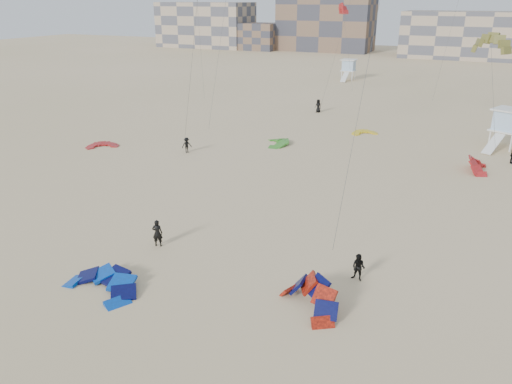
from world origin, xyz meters
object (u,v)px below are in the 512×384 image
at_px(kitesurfer_main, 157,233).
at_px(kite_ground_orange, 309,307).
at_px(lifeguard_tower_near, 507,129).
at_px(kite_ground_blue, 102,289).

bearing_deg(kitesurfer_main, kite_ground_orange, 147.32).
bearing_deg(kite_ground_orange, lifeguard_tower_near, 115.09).
relative_size(kite_ground_blue, kitesurfer_main, 2.54).
bearing_deg(kite_ground_orange, kite_ground_blue, -125.18).
relative_size(kite_ground_blue, kite_ground_orange, 1.18).
xyz_separation_m(kite_ground_blue, kite_ground_orange, (11.20, 3.10, 0.00)).
relative_size(kite_ground_blue, lifeguard_tower_near, 0.74).
bearing_deg(lifeguard_tower_near, kite_ground_orange, -80.58).
height_order(kite_ground_orange, kitesurfer_main, kite_ground_orange).
height_order(kitesurfer_main, lifeguard_tower_near, lifeguard_tower_near).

